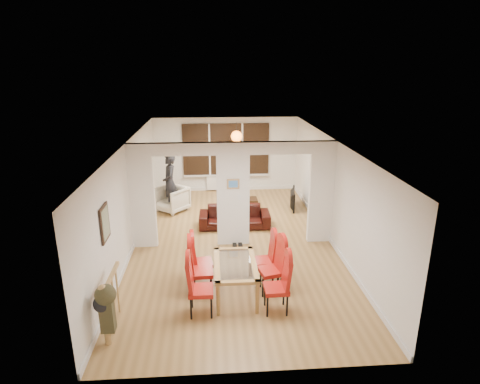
{
  "coord_description": "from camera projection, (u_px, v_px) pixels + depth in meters",
  "views": [
    {
      "loc": [
        -0.5,
        -9.32,
        4.38
      ],
      "look_at": [
        0.22,
        0.6,
        1.17
      ],
      "focal_mm": 30.0,
      "sensor_mm": 36.0,
      "label": 1
    }
  ],
  "objects": [
    {
      "name": "stair_newel",
      "position": [
        113.0,
        297.0,
        6.86
      ],
      "size": [
        0.4,
        1.2,
        1.1
      ],
      "primitive_type": null,
      "color": "#AC874F",
      "rests_on": "floor"
    },
    {
      "name": "television",
      "position": [
        290.0,
        199.0,
        12.61
      ],
      "size": [
        1.05,
        0.32,
        0.6
      ],
      "primitive_type": "imported",
      "rotation": [
        0.0,
        0.0,
        1.39
      ],
      "color": "black",
      "rests_on": "floor"
    },
    {
      "name": "bottle",
      "position": [
        238.0,
        196.0,
        12.67
      ],
      "size": [
        0.07,
        0.07,
        0.28
      ],
      "primitive_type": "cylinder",
      "color": "#143F19",
      "rests_on": "coffee_table"
    },
    {
      "name": "wall_poster",
      "position": [
        105.0,
        223.0,
        7.29
      ],
      "size": [
        0.04,
        0.52,
        0.67
      ],
      "primitive_type": "cube",
      "color": "gray",
      "rests_on": "room_walls"
    },
    {
      "name": "divider_wall",
      "position": [
        233.0,
        194.0,
        9.82
      ],
      "size": [
        5.0,
        0.18,
        2.6
      ],
      "primitive_type": "cube",
      "color": "white",
      "rests_on": "floor"
    },
    {
      "name": "dining_chair_rb",
      "position": [
        271.0,
        267.0,
        7.88
      ],
      "size": [
        0.53,
        0.53,
        1.1
      ],
      "primitive_type": null,
      "rotation": [
        0.0,
        0.0,
        0.23
      ],
      "color": "#9F1710",
      "rests_on": "floor"
    },
    {
      "name": "dining_chair_rc",
      "position": [
        264.0,
        258.0,
        8.35
      ],
      "size": [
        0.44,
        0.44,
        1.01
      ],
      "primitive_type": null,
      "rotation": [
        0.0,
        0.0,
        0.1
      ],
      "color": "#9F1710",
      "rests_on": "floor"
    },
    {
      "name": "bay_window_blinds",
      "position": [
        226.0,
        149.0,
        13.98
      ],
      "size": [
        3.0,
        0.08,
        1.8
      ],
      "primitive_type": "cube",
      "color": "black",
      "rests_on": "room_walls"
    },
    {
      "name": "dining_chair_lb",
      "position": [
        201.0,
        268.0,
        7.82
      ],
      "size": [
        0.47,
        0.47,
        1.12
      ],
      "primitive_type": null,
      "rotation": [
        0.0,
        0.0,
        0.05
      ],
      "color": "#9F1710",
      "rests_on": "floor"
    },
    {
      "name": "room_walls",
      "position": [
        233.0,
        194.0,
        9.82
      ],
      "size": [
        5.0,
        9.0,
        2.6
      ],
      "primitive_type": null,
      "color": "silver",
      "rests_on": "floor"
    },
    {
      "name": "dining_table",
      "position": [
        235.0,
        279.0,
        7.86
      ],
      "size": [
        0.81,
        1.44,
        0.68
      ],
      "primitive_type": null,
      "color": "olive",
      "rests_on": "floor"
    },
    {
      "name": "shoes",
      "position": [
        238.0,
        247.0,
        9.89
      ],
      "size": [
        0.24,
        0.26,
        0.1
      ],
      "primitive_type": null,
      "color": "black",
      "rests_on": "floor"
    },
    {
      "name": "person",
      "position": [
        170.0,
        183.0,
        12.16
      ],
      "size": [
        0.72,
        0.54,
        1.79
      ],
      "primitive_type": "imported",
      "rotation": [
        0.0,
        0.0,
        -1.39
      ],
      "color": "black",
      "rests_on": "floor"
    },
    {
      "name": "coffee_table",
      "position": [
        241.0,
        202.0,
        12.84
      ],
      "size": [
        1.12,
        0.81,
        0.23
      ],
      "primitive_type": null,
      "rotation": [
        0.0,
        0.0,
        -0.33
      ],
      "color": "black",
      "rests_on": "floor"
    },
    {
      "name": "floor",
      "position": [
        233.0,
        243.0,
        10.22
      ],
      "size": [
        5.0,
        9.0,
        0.01
      ],
      "primitive_type": "cube",
      "color": "olive",
      "rests_on": "ground"
    },
    {
      "name": "dining_chair_ra",
      "position": [
        276.0,
        285.0,
        7.27
      ],
      "size": [
        0.45,
        0.45,
        1.09
      ],
      "primitive_type": null,
      "rotation": [
        0.0,
        0.0,
        0.02
      ],
      "color": "#9F1710",
      "rests_on": "floor"
    },
    {
      "name": "pillar_photo",
      "position": [
        233.0,
        184.0,
        9.64
      ],
      "size": [
        0.3,
        0.03,
        0.25
      ],
      "primitive_type": "cube",
      "color": "#4C8CD8",
      "rests_on": "divider_wall"
    },
    {
      "name": "bowl",
      "position": [
        236.0,
        199.0,
        12.72
      ],
      "size": [
        0.22,
        0.22,
        0.05
      ],
      "primitive_type": "imported",
      "color": "black",
      "rests_on": "coffee_table"
    },
    {
      "name": "dining_chair_la",
      "position": [
        201.0,
        286.0,
        7.2
      ],
      "size": [
        0.45,
        0.45,
        1.1
      ],
      "primitive_type": null,
      "rotation": [
        0.0,
        0.0,
        -0.01
      ],
      "color": "#9F1710",
      "rests_on": "floor"
    },
    {
      "name": "pendant_light",
      "position": [
        237.0,
        136.0,
        12.72
      ],
      "size": [
        0.36,
        0.36,
        0.36
      ],
      "primitive_type": "sphere",
      "color": "orange",
      "rests_on": "room_walls"
    },
    {
      "name": "armchair",
      "position": [
        172.0,
        199.0,
        12.31
      ],
      "size": [
        1.18,
        1.18,
        0.77
      ],
      "primitive_type": "imported",
      "rotation": [
        0.0,
        0.0,
        -0.71
      ],
      "color": "beige",
      "rests_on": "floor"
    },
    {
      "name": "sofa",
      "position": [
        235.0,
        217.0,
        11.18
      ],
      "size": [
        1.97,
        0.8,
        0.57
      ],
      "primitive_type": "imported",
      "rotation": [
        0.0,
        0.0,
        -0.02
      ],
      "color": "black",
      "rests_on": "floor"
    },
    {
      "name": "radiator",
      "position": [
        226.0,
        183.0,
        14.31
      ],
      "size": [
        1.4,
        0.08,
        0.5
      ],
      "primitive_type": "cube",
      "color": "white",
      "rests_on": "floor"
    },
    {
      "name": "dining_chair_lc",
      "position": [
        202.0,
        259.0,
        8.27
      ],
      "size": [
        0.46,
        0.46,
        1.02
      ],
      "primitive_type": null,
      "rotation": [
        0.0,
        0.0,
        0.14
      ],
      "color": "#9F1710",
      "rests_on": "floor"
    }
  ]
}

